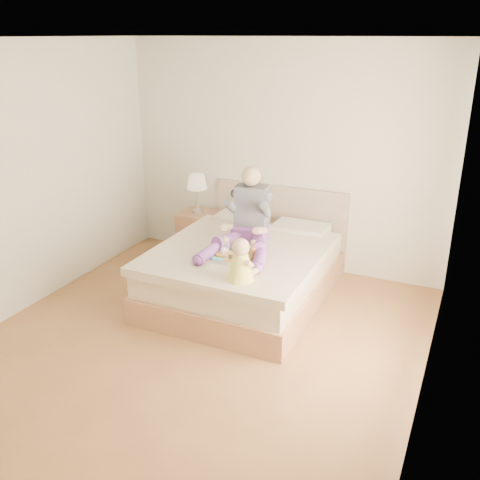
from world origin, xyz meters
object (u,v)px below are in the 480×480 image
at_px(adult, 247,223).
at_px(baby, 241,263).
at_px(bed, 247,268).
at_px(nightstand, 200,234).
at_px(tray, 232,255).

height_order(adult, baby, adult).
distance_m(bed, nightstand, 1.25).
relative_size(tray, baby, 1.20).
height_order(bed, baby, baby).
height_order(bed, tray, bed).
bearing_deg(baby, bed, 126.59).
bearing_deg(bed, nightstand, 143.25).
height_order(nightstand, adult, adult).
xyz_separation_m(nightstand, baby, (1.32, -1.61, 0.48)).
bearing_deg(adult, bed, 100.79).
xyz_separation_m(nightstand, adult, (1.02, -0.80, 0.56)).
bearing_deg(baby, tray, 140.88).
xyz_separation_m(bed, baby, (0.32, -0.86, 0.46)).
distance_m(adult, tray, 0.46).
relative_size(adult, tray, 2.18).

